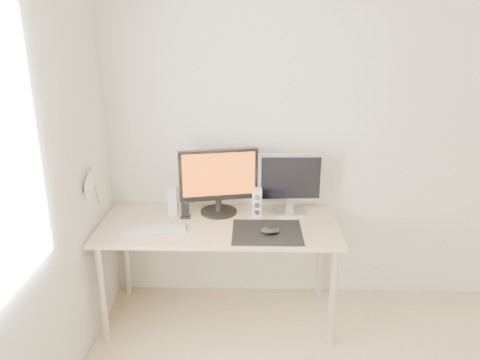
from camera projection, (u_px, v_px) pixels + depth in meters
name	position (u px, v px, depth m)	size (l,w,h in m)	color
wall_back	(352.00, 136.00, 3.31)	(3.50, 3.50, 0.00)	silver
mousepad	(267.00, 232.00, 3.01)	(0.45, 0.40, 0.00)	black
mouse	(270.00, 231.00, 2.98)	(0.12, 0.07, 0.04)	black
desk	(219.00, 234.00, 3.17)	(1.60, 0.70, 0.73)	#D1B587
main_monitor	(219.00, 179.00, 3.23)	(0.55, 0.31, 0.47)	black
second_monitor	(290.00, 181.00, 3.24)	(0.45, 0.17, 0.43)	silver
speaker_left	(173.00, 200.00, 3.27)	(0.06, 0.08, 0.20)	silver
speaker_right	(257.00, 203.00, 3.23)	(0.06, 0.08, 0.20)	white
keyboard	(155.00, 230.00, 3.03)	(0.43, 0.17, 0.02)	#B1B1B3
phone_dock	(186.00, 213.00, 3.23)	(0.07, 0.06, 0.12)	black
pennant	(91.00, 185.00, 2.93)	(0.01, 0.23, 0.29)	#A57F54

